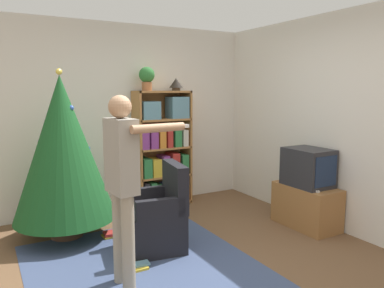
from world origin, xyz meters
name	(u,v)px	position (x,y,z in m)	size (l,w,h in m)	color
ground_plane	(202,273)	(0.00, 0.00, 0.00)	(14.00, 14.00, 0.00)	brown
wall_back	(118,117)	(0.00, 2.33, 1.30)	(8.00, 0.10, 2.60)	silver
wall_right	(355,124)	(2.03, 0.00, 1.30)	(0.10, 8.00, 2.60)	silver
area_rug	(142,265)	(-0.43, 0.42, 0.00)	(2.08, 2.14, 0.01)	#3D4C70
bookshelf	(163,152)	(0.58, 2.08, 0.79)	(0.81, 0.34, 1.67)	#A8703D
tv_stand	(306,206)	(1.75, 0.40, 0.26)	(0.43, 0.80, 0.52)	#996638
television	(308,167)	(1.75, 0.40, 0.75)	(0.42, 0.55, 0.46)	#28282D
game_remote	(315,191)	(1.62, 0.16, 0.53)	(0.04, 0.12, 0.02)	white
christmas_tree	(63,149)	(-0.91, 1.53, 1.03)	(1.14, 1.14, 1.92)	#4C3323
armchair	(159,220)	(-0.12, 0.70, 0.32)	(0.65, 0.64, 0.92)	black
standing_person	(123,176)	(-0.69, 0.14, 0.98)	(0.66, 0.47, 1.65)	#9E937F
potted_plant	(147,77)	(0.35, 2.10, 1.86)	(0.22, 0.22, 0.33)	#935B38
table_lamp	(176,84)	(0.81, 2.10, 1.78)	(0.20, 0.20, 0.18)	#473828
book_pile_near_tree	(110,234)	(-0.49, 1.27, 0.03)	(0.17, 0.17, 0.06)	gold
book_pile_by_chair	(139,266)	(-0.48, 0.38, 0.02)	(0.21, 0.16, 0.05)	gold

